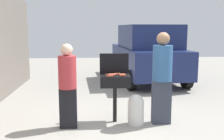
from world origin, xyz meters
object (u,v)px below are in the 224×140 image
object	(u,v)px
bbq_grill	(115,82)
hot_dog_0	(109,75)
hot_dog_6	(117,73)
person_left	(68,83)
hot_dog_3	(115,74)
parked_minivan	(147,53)
hot_dog_4	(122,74)
hot_dog_5	(112,75)
hot_dog_2	(123,75)
propane_tank	(136,109)
hot_dog_1	(112,74)
person_right	(162,75)
hot_dog_7	(110,76)
hot_dog_8	(123,75)

from	to	relation	value
bbq_grill	hot_dog_0	world-z (taller)	hot_dog_0
hot_dog_6	person_left	size ratio (longest dim) A/B	0.08
hot_dog_3	parked_minivan	xyz separation A→B (m)	(1.52, 4.25, 0.04)
hot_dog_4	hot_dog_5	size ratio (longest dim) A/B	1.00
hot_dog_2	hot_dog_6	bearing A→B (deg)	112.33
hot_dog_6	propane_tank	bearing A→B (deg)	-43.27
hot_dog_4	hot_dog_1	bearing A→B (deg)	174.05
propane_tank	person_left	distance (m)	1.44
bbq_grill	person_right	bearing A→B (deg)	-8.81
bbq_grill	hot_dog_7	world-z (taller)	hot_dog_7
hot_dog_1	bbq_grill	bearing A→B (deg)	-51.65
propane_tank	parked_minivan	distance (m)	4.68
person_right	person_left	bearing A→B (deg)	19.49
person_right	propane_tank	bearing A→B (deg)	21.89
hot_dog_0	hot_dog_3	world-z (taller)	same
hot_dog_3	hot_dog_7	world-z (taller)	same
hot_dog_4	parked_minivan	world-z (taller)	parked_minivan
hot_dog_1	propane_tank	size ratio (longest dim) A/B	0.21
hot_dog_2	hot_dog_8	size ratio (longest dim) A/B	1.00
hot_dog_0	hot_dog_5	world-z (taller)	same
person_right	hot_dog_7	bearing A→B (deg)	16.73
hot_dog_4	person_right	xyz separation A→B (m)	(0.78, -0.19, 0.01)
hot_dog_0	hot_dog_2	distance (m)	0.30
hot_dog_5	hot_dog_7	distance (m)	0.12
hot_dog_8	hot_dog_2	bearing A→B (deg)	-97.21
hot_dog_1	hot_dog_4	size ratio (longest dim) A/B	1.00
hot_dog_1	propane_tank	distance (m)	0.85
hot_dog_0	hot_dog_4	distance (m)	0.27
bbq_grill	hot_dog_2	world-z (taller)	hot_dog_2
bbq_grill	hot_dog_0	bearing A→B (deg)	173.67
hot_dog_3	hot_dog_4	bearing A→B (deg)	5.17
hot_dog_8	parked_minivan	distance (m)	4.52
bbq_grill	hot_dog_5	size ratio (longest dim) A/B	7.48
propane_tank	hot_dog_0	bearing A→B (deg)	157.83
bbq_grill	hot_dog_3	size ratio (longest dim) A/B	7.48
bbq_grill	hot_dog_6	xyz separation A→B (m)	(0.05, 0.13, 0.16)
hot_dog_2	hot_dog_8	bearing A→B (deg)	82.79
hot_dog_8	parked_minivan	bearing A→B (deg)	72.47
hot_dog_4	hot_dog_7	world-z (taller)	same
hot_dog_6	person_left	distance (m)	1.05
hot_dog_2	person_right	world-z (taller)	person_right
bbq_grill	propane_tank	xyz separation A→B (m)	(0.40, -0.20, -0.50)
bbq_grill	person_left	world-z (taller)	person_left
bbq_grill	hot_dog_5	xyz separation A→B (m)	(-0.06, -0.05, 0.16)
hot_dog_0	hot_dog_6	world-z (taller)	same
hot_dog_2	person_left	distance (m)	1.08
hot_dog_0	hot_dog_8	xyz separation A→B (m)	(0.28, -0.03, 0.00)
propane_tank	person_left	bearing A→B (deg)	-177.16
hot_dog_5	hot_dog_8	distance (m)	0.22
hot_dog_8	parked_minivan	xyz separation A→B (m)	(1.36, 4.31, 0.04)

